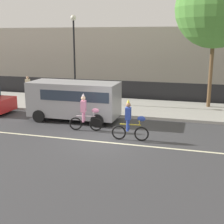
{
  "coord_description": "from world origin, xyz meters",
  "views": [
    {
      "loc": [
        4.13,
        -13.22,
        4.66
      ],
      "look_at": [
        -0.02,
        1.2,
        1.0
      ],
      "focal_mm": 50.0,
      "sensor_mm": 36.0,
      "label": 1
    }
  ],
  "objects": [
    {
      "name": "parade_cyclist_cobalt",
      "position": [
        1.18,
        0.1,
        0.84
      ],
      "size": [
        1.72,
        0.5,
        1.92
      ],
      "color": "black",
      "rests_on": "ground"
    },
    {
      "name": "fence_line",
      "position": [
        0.0,
        9.4,
        0.7
      ],
      "size": [
        40.0,
        0.08,
        1.4
      ],
      "primitive_type": "cube",
      "color": "black",
      "rests_on": "ground"
    },
    {
      "name": "road_centre_line",
      "position": [
        0.0,
        -0.5,
        0.0
      ],
      "size": [
        36.0,
        0.14,
        0.01
      ],
      "primitive_type": "cube",
      "color": "beige",
      "rests_on": "ground"
    },
    {
      "name": "street_tree_near_lamp",
      "position": [
        4.69,
        7.74,
        6.35
      ],
      "size": [
        4.93,
        4.93,
        8.67
      ],
      "color": "brown",
      "rests_on": "sidewalk_curb"
    },
    {
      "name": "parked_van_grey",
      "position": [
        -2.59,
        2.7,
        1.28
      ],
      "size": [
        5.0,
        2.22,
        2.18
      ],
      "color": "#99999E",
      "rests_on": "ground"
    },
    {
      "name": "building_backdrop",
      "position": [
        -2.4,
        18.0,
        2.72
      ],
      "size": [
        28.0,
        8.0,
        5.44
      ],
      "primitive_type": "cube",
      "color": "#B2A899",
      "rests_on": "ground"
    },
    {
      "name": "sidewalk_curb",
      "position": [
        0.0,
        6.5,
        0.07
      ],
      "size": [
        60.0,
        5.0,
        0.15
      ],
      "primitive_type": "cube",
      "color": "#9E9B93",
      "rests_on": "ground"
    },
    {
      "name": "street_lamp_post",
      "position": [
        -4.19,
        6.52,
        3.99
      ],
      "size": [
        0.36,
        0.36,
        5.86
      ],
      "color": "black",
      "rests_on": "sidewalk_curb"
    },
    {
      "name": "pedestrian_onlooker",
      "position": [
        -8.29,
        7.21,
        1.01
      ],
      "size": [
        0.32,
        0.2,
        1.62
      ],
      "color": "#33333D",
      "rests_on": "sidewalk_curb"
    },
    {
      "name": "parade_cyclist_pink",
      "position": [
        -1.32,
        0.98,
        0.84
      ],
      "size": [
        1.71,
        0.53,
        1.92
      ],
      "color": "black",
      "rests_on": "ground"
    },
    {
      "name": "ground_plane",
      "position": [
        0.0,
        0.0,
        0.0
      ],
      "size": [
        80.0,
        80.0,
        0.0
      ],
      "primitive_type": "plane",
      "color": "#38383A"
    }
  ]
}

